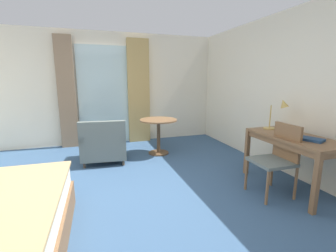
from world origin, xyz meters
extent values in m
cube|color=#38567A|center=(0.00, 0.00, -0.05)|extent=(6.11, 6.48, 0.10)
cube|color=silver|center=(0.00, 2.98, 1.30)|extent=(5.71, 0.12, 2.59)
cube|color=silver|center=(2.80, 0.00, 1.30)|extent=(0.12, 6.08, 2.59)
cube|color=silver|center=(0.04, 2.90, 1.14)|extent=(1.16, 0.02, 2.28)
cube|color=#897056|center=(-0.76, 2.80, 1.22)|extent=(0.37, 0.10, 2.45)
cube|color=tan|center=(0.85, 2.80, 1.22)|extent=(0.51, 0.10, 2.45)
cube|color=brown|center=(2.37, -0.39, 0.74)|extent=(0.64, 1.31, 0.04)
cube|color=brown|center=(2.37, -0.39, 0.68)|extent=(0.59, 1.24, 0.08)
cube|color=brown|center=(2.66, 0.23, 0.36)|extent=(0.06, 0.06, 0.72)
cube|color=brown|center=(2.09, -1.01, 0.36)|extent=(0.06, 0.06, 0.72)
cube|color=brown|center=(2.10, 0.23, 0.36)|extent=(0.06, 0.06, 0.72)
cube|color=slate|center=(1.94, -0.47, 0.46)|extent=(0.48, 0.47, 0.04)
cube|color=brown|center=(2.16, -0.47, 0.71)|extent=(0.04, 0.44, 0.47)
cylinder|color=brown|center=(1.73, -0.25, 0.22)|extent=(0.04, 0.04, 0.44)
cylinder|color=brown|center=(1.72, -0.68, 0.22)|extent=(0.04, 0.04, 0.44)
cylinder|color=brown|center=(2.16, -0.26, 0.22)|extent=(0.04, 0.04, 0.44)
cylinder|color=brown|center=(2.16, -0.68, 0.22)|extent=(0.04, 0.04, 0.44)
cylinder|color=tan|center=(2.39, 0.11, 0.76)|extent=(0.18, 0.18, 0.02)
cylinder|color=tan|center=(2.39, 0.11, 0.95)|extent=(0.02, 0.02, 0.35)
cone|color=tan|center=(2.51, -0.01, 1.16)|extent=(0.15, 0.14, 0.17)
cube|color=navy|center=(2.37, -0.64, 0.77)|extent=(0.28, 0.34, 0.03)
cube|color=slate|center=(-0.07, 1.60, 0.25)|extent=(0.87, 0.87, 0.31)
cube|color=slate|center=(-0.10, 1.26, 0.61)|extent=(0.80, 0.21, 0.41)
cube|color=slate|center=(0.28, 1.56, 0.49)|extent=(0.19, 0.80, 0.16)
cube|color=slate|center=(-0.41, 1.63, 0.49)|extent=(0.19, 0.80, 0.16)
cylinder|color=#4C3D2D|center=(0.30, 1.89, 0.05)|extent=(0.04, 0.04, 0.10)
cylinder|color=#4C3D2D|center=(-0.36, 1.97, 0.05)|extent=(0.04, 0.04, 0.10)
cylinder|color=#4C3D2D|center=(0.23, 1.23, 0.05)|extent=(0.04, 0.04, 0.10)
cylinder|color=#4C3D2D|center=(-0.43, 1.30, 0.05)|extent=(0.04, 0.04, 0.10)
cylinder|color=brown|center=(1.02, 1.69, 0.71)|extent=(0.75, 0.75, 0.03)
cylinder|color=brown|center=(1.02, 1.69, 0.35)|extent=(0.07, 0.07, 0.69)
cylinder|color=brown|center=(1.02, 1.69, 0.01)|extent=(0.42, 0.42, 0.02)
camera|label=1|loc=(-0.24, -2.79, 1.52)|focal=24.83mm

